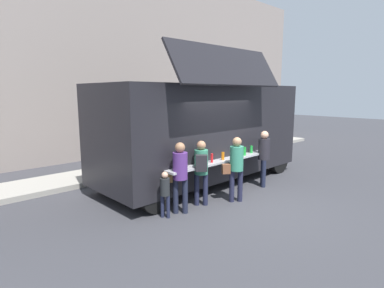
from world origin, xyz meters
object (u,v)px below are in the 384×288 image
at_px(customer_front_ordering, 236,164).
at_px(child_near_queue, 165,190).
at_px(customer_mid_with_backpack, 201,167).
at_px(customer_extra_browsing, 264,153).
at_px(food_truck_main, 203,130).
at_px(trash_bin, 224,145).
at_px(customer_rear_waiting, 179,172).

height_order(customer_front_ordering, child_near_queue, customer_front_ordering).
bearing_deg(child_near_queue, customer_mid_with_backpack, -30.35).
height_order(customer_front_ordering, customer_extra_browsing, customer_front_ordering).
relative_size(food_truck_main, child_near_queue, 6.41).
bearing_deg(customer_front_ordering, child_near_queue, 111.79).
relative_size(food_truck_main, customer_extra_browsing, 4.06).
bearing_deg(customer_mid_with_backpack, trash_bin, -10.20).
xyz_separation_m(customer_front_ordering, customer_mid_with_backpack, (-0.83, 0.38, 0.00)).
xyz_separation_m(food_truck_main, customer_mid_with_backpack, (-1.53, -1.49, -0.63)).
height_order(customer_mid_with_backpack, customer_extra_browsing, customer_extra_browsing).
relative_size(customer_extra_browsing, child_near_queue, 1.58).
relative_size(food_truck_main, customer_rear_waiting, 4.06).
distance_m(food_truck_main, customer_extra_browsing, 1.94).
relative_size(customer_mid_with_backpack, customer_rear_waiting, 0.97).
height_order(customer_front_ordering, customer_mid_with_backpack, customer_front_ordering).
height_order(trash_bin, customer_extra_browsing, customer_extra_browsing).
relative_size(customer_rear_waiting, child_near_queue, 1.58).
bearing_deg(child_near_queue, trash_bin, 1.61).
xyz_separation_m(customer_mid_with_backpack, child_near_queue, (-1.09, 0.01, -0.36)).
bearing_deg(customer_rear_waiting, child_near_queue, 129.66).
height_order(food_truck_main, customer_rear_waiting, food_truck_main).
bearing_deg(customer_rear_waiting, trash_bin, -14.31).
bearing_deg(trash_bin, food_truck_main, -147.23).
bearing_deg(customer_rear_waiting, customer_extra_browsing, -49.14).
distance_m(food_truck_main, customer_mid_with_backpack, 2.23).
xyz_separation_m(food_truck_main, customer_front_ordering, (-0.70, -1.87, -0.63)).
relative_size(customer_mid_with_backpack, child_near_queue, 1.54).
xyz_separation_m(customer_front_ordering, customer_rear_waiting, (-1.52, 0.37, -0.00)).
height_order(trash_bin, customer_mid_with_backpack, customer_mid_with_backpack).
relative_size(trash_bin, child_near_queue, 0.87).
bearing_deg(trash_bin, customer_extra_browsing, -124.56).
distance_m(trash_bin, customer_front_ordering, 6.03).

